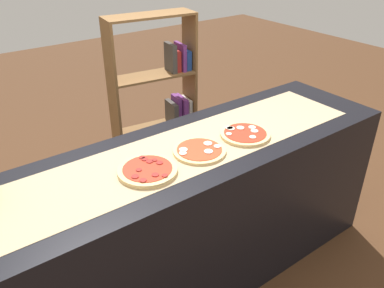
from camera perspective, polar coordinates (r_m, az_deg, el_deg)
ground_plane at (r=2.75m, az=0.00°, el=-17.96°), size 12.00×12.00×0.00m
counter at (r=2.42m, az=0.00°, el=-10.29°), size 2.52×0.71×0.95m
parchment_paper at (r=2.15m, az=0.00°, el=-0.44°), size 2.09×0.47×0.00m
pizza_pepperoni_0 at (r=1.94m, az=-6.42°, el=-3.76°), size 0.30×0.30×0.03m
pizza_mozzarella_1 at (r=2.10m, az=1.08°, el=-0.93°), size 0.28×0.28×0.02m
pizza_mozzarella_2 at (r=2.28m, az=7.64°, el=1.45°), size 0.29×0.29×0.03m
bookshelf at (r=3.39m, az=-4.07°, el=4.55°), size 0.73×0.32×1.43m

